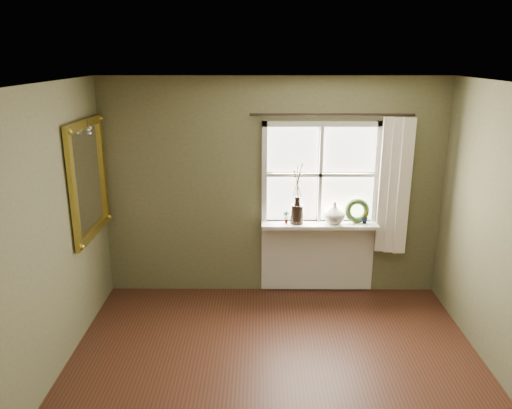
{
  "coord_description": "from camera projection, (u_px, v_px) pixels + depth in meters",
  "views": [
    {
      "loc": [
        -0.16,
        -3.42,
        2.83
      ],
      "look_at": [
        -0.19,
        1.55,
        1.32
      ],
      "focal_mm": 35.0,
      "sensor_mm": 36.0,
      "label": 1
    }
  ],
  "objects": [
    {
      "name": "window_frame",
      "position": [
        320.0,
        175.0,
        5.8
      ],
      "size": [
        1.36,
        0.06,
        1.24
      ],
      "color": "silver",
      "rests_on": "wall_back"
    },
    {
      "name": "wall_left",
      "position": [
        7.0,
        267.0,
        3.74
      ],
      "size": [
        0.1,
        4.5,
        2.6
      ],
      "primitive_type": "cube",
      "color": "brown",
      "rests_on": "ground"
    },
    {
      "name": "wreath",
      "position": [
        357.0,
        213.0,
        5.86
      ],
      "size": [
        0.3,
        0.15,
        0.3
      ],
      "primitive_type": "torus",
      "rotation": [
        1.36,
        0.0,
        0.06
      ],
      "color": "#334C22",
      "rests_on": "window_sill"
    },
    {
      "name": "wall_back",
      "position": [
        273.0,
        188.0,
        5.92
      ],
      "size": [
        4.0,
        0.1,
        2.6
      ],
      "primitive_type": "cube",
      "color": "brown",
      "rests_on": "ground"
    },
    {
      "name": "potted_plant_left",
      "position": [
        286.0,
        217.0,
        5.84
      ],
      "size": [
        0.09,
        0.08,
        0.15
      ],
      "primitive_type": "imported",
      "rotation": [
        0.0,
        0.0,
        -0.37
      ],
      "color": "#334C22",
      "rests_on": "window_sill"
    },
    {
      "name": "window_apron",
      "position": [
        317.0,
        256.0,
        6.1
      ],
      "size": [
        1.36,
        0.04,
        0.88
      ],
      "primitive_type": "cube",
      "color": "silver",
      "rests_on": "ground"
    },
    {
      "name": "cream_vase",
      "position": [
        334.0,
        213.0,
        5.82
      ],
      "size": [
        0.29,
        0.29,
        0.26
      ],
      "primitive_type": "imported",
      "rotation": [
        0.0,
        0.0,
        0.18
      ],
      "color": "beige",
      "rests_on": "window_sill"
    },
    {
      "name": "curtain",
      "position": [
        394.0,
        187.0,
        5.73
      ],
      "size": [
        0.36,
        0.12,
        1.59
      ],
      "primitive_type": "cube",
      "color": "silver",
      "rests_on": "wall_back"
    },
    {
      "name": "dark_jug",
      "position": [
        297.0,
        214.0,
        5.83
      ],
      "size": [
        0.2,
        0.2,
        0.23
      ],
      "primitive_type": "cylinder",
      "rotation": [
        0.0,
        0.0,
        0.38
      ],
      "color": "black",
      "rests_on": "window_sill"
    },
    {
      "name": "gilt_mirror",
      "position": [
        89.0,
        179.0,
        5.26
      ],
      "size": [
        0.1,
        1.05,
        1.25
      ],
      "color": "white",
      "rests_on": "wall_left"
    },
    {
      "name": "curtain_rod",
      "position": [
        332.0,
        115.0,
        5.54
      ],
      "size": [
        1.84,
        0.03,
        0.03
      ],
      "primitive_type": "cylinder",
      "rotation": [
        0.0,
        1.57,
        0.0
      ],
      "color": "black",
      "rests_on": "wall_back"
    },
    {
      "name": "potted_plant_right",
      "position": [
        366.0,
        217.0,
        5.83
      ],
      "size": [
        0.1,
        0.09,
        0.15
      ],
      "primitive_type": "imported",
      "rotation": [
        0.0,
        0.0,
        0.22
      ],
      "color": "#334C22",
      "rests_on": "window_sill"
    },
    {
      "name": "window_sill",
      "position": [
        319.0,
        225.0,
        5.86
      ],
      "size": [
        1.36,
        0.26,
        0.04
      ],
      "primitive_type": "cube",
      "color": "silver",
      "rests_on": "wall_back"
    },
    {
      "name": "ceiling",
      "position": [
        283.0,
        90.0,
        3.34
      ],
      "size": [
        4.5,
        4.5,
        0.0
      ],
      "primitive_type": "plane",
      "color": "silver",
      "rests_on": "ground"
    }
  ]
}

